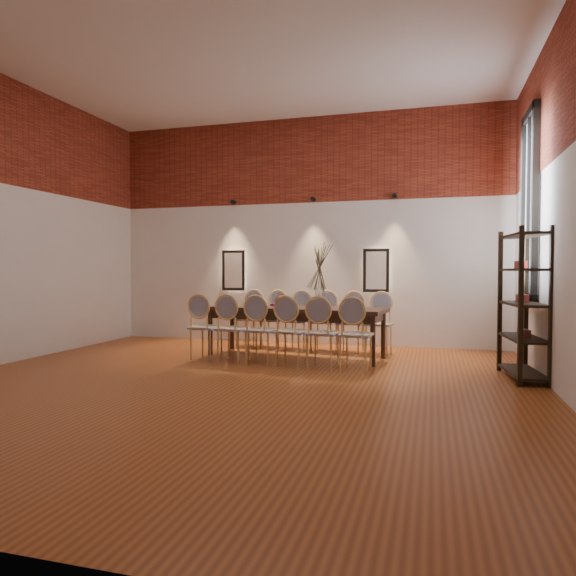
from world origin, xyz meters
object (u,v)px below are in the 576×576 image
(chair_far_c, at_px, (298,321))
(shelving_rack, at_px, (524,304))
(chair_near_b, at_px, (233,329))
(chair_far_e, at_px, (351,323))
(dining_table, at_px, (295,332))
(chair_near_c, at_px, (262,330))
(chair_far_d, at_px, (324,322))
(chair_near_e, at_px, (323,333))
(chair_far_b, at_px, (273,320))
(bowl, at_px, (283,301))
(chair_near_a, at_px, (206,327))
(chair_far_a, at_px, (249,319))
(book, at_px, (280,305))
(chair_far_f, at_px, (379,324))
(chair_near_f, at_px, (356,335))
(chair_near_d, at_px, (292,331))
(vase, at_px, (320,298))

(chair_far_c, distance_m, shelving_rack, 3.55)
(chair_near_b, distance_m, chair_far_e, 1.96)
(dining_table, relative_size, chair_near_c, 2.86)
(chair_far_d, xyz_separation_m, shelving_rack, (2.74, -1.45, 0.43))
(chair_near_e, relative_size, shelving_rack, 0.52)
(chair_far_b, height_order, bowl, chair_far_b)
(chair_near_a, relative_size, chair_far_a, 1.00)
(book, bearing_deg, shelving_rack, -16.63)
(chair_far_f, bearing_deg, shelving_rack, 149.98)
(chair_far_b, height_order, shelving_rack, shelving_rack)
(chair_near_c, relative_size, chair_near_f, 1.00)
(dining_table, distance_m, chair_far_e, 0.98)
(chair_far_e, xyz_separation_m, book, (-1.05, -0.40, 0.30))
(dining_table, distance_m, chair_near_b, 0.98)
(chair_near_d, bearing_deg, bowl, 121.26)
(chair_near_a, height_order, chair_near_d, same)
(chair_near_e, height_order, chair_far_c, same)
(book, bearing_deg, chair_far_e, 20.98)
(chair_far_c, relative_size, shelving_rack, 0.52)
(chair_far_b, xyz_separation_m, book, (0.28, -0.55, 0.30))
(chair_near_c, bearing_deg, chair_far_e, 57.83)
(chair_near_b, height_order, shelving_rack, shelving_rack)
(chair_far_a, bearing_deg, chair_far_c, 180.00)
(chair_near_a, bearing_deg, vase, 25.23)
(chair_near_f, xyz_separation_m, chair_far_a, (-2.07, 1.66, 0.00))
(chair_far_f, bearing_deg, chair_near_e, 72.54)
(chair_near_a, xyz_separation_m, chair_far_e, (1.93, 1.22, 0.00))
(chair_near_c, relative_size, shelving_rack, 0.52)
(chair_near_b, relative_size, vase, 3.13)
(chair_near_a, bearing_deg, dining_table, 32.46)
(dining_table, distance_m, chair_far_b, 0.98)
(chair_near_b, relative_size, chair_far_b, 1.00)
(book, distance_m, shelving_rack, 3.50)
(chair_far_e, bearing_deg, chair_near_c, 57.83)
(chair_near_b, bearing_deg, chair_near_f, 0.00)
(shelving_rack, bearing_deg, chair_far_a, 152.17)
(chair_far_b, distance_m, shelving_rack, 3.97)
(chair_near_c, xyz_separation_m, vase, (0.69, 0.64, 0.43))
(chair_near_d, relative_size, chair_far_a, 1.00)
(chair_near_a, xyz_separation_m, chair_near_b, (0.44, -0.05, 0.00))
(chair_far_d, relative_size, chair_far_f, 1.00)
(chair_near_b, xyz_separation_m, chair_far_e, (1.49, 1.27, 0.00))
(chair_near_d, bearing_deg, chair_near_c, -180.00)
(chair_far_b, bearing_deg, book, 123.44)
(chair_near_a, distance_m, vase, 1.72)
(chair_near_d, height_order, vase, vase)
(chair_far_d, height_order, book, chair_far_d)
(chair_far_c, height_order, vase, vase)
(chair_near_e, bearing_deg, chair_near_c, -180.00)
(vase, distance_m, book, 0.76)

